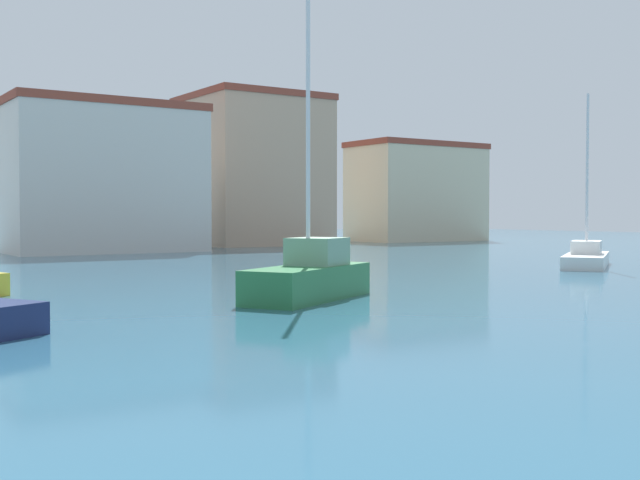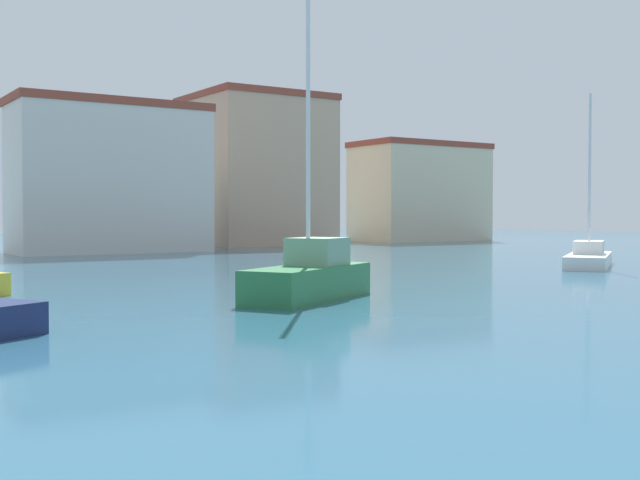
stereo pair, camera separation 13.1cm
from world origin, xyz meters
name	(u,v)px [view 2 (the right image)]	position (x,y,z in m)	size (l,w,h in m)	color
water	(271,284)	(15.00, 20.00, 0.00)	(160.00, 160.00, 0.00)	#285670
sailboat_white_behind_lamppost	(589,257)	(31.53, 19.72, 0.45)	(6.37, 5.13, 7.89)	white
sailboat_green_mid_harbor	(310,276)	(13.38, 14.99, 0.67)	(5.11, 3.91, 8.40)	#28703D
warehouse_block	(110,177)	(17.76, 45.19, 4.75)	(12.05, 5.46, 9.48)	beige
yacht_club	(256,170)	(31.62, 51.56, 5.87)	(9.83, 9.78, 11.71)	tan
waterfront_apartments	(420,192)	(48.08, 50.93, 4.40)	(11.95, 6.57, 8.79)	beige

